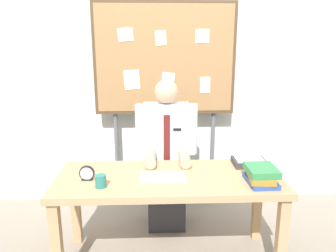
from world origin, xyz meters
The scene contains 9 objects.
back_wall centered at (0.00, 1.15, 1.35)m, with size 6.40×0.08×2.70m, color silver.
desk centered at (0.00, 0.00, 0.63)m, with size 1.69×0.69×0.73m.
person centered at (0.00, 0.52, 0.65)m, with size 0.55×0.56×1.39m.
bulletin_board centered at (0.00, 0.95, 1.51)m, with size 1.38×0.09×2.08m.
book_stack centered at (0.65, -0.16, 0.79)m, with size 0.21×0.28×0.12m.
open_notebook centered at (-0.05, -0.02, 0.73)m, with size 0.34×0.18×0.01m, color silver.
desk_clock centered at (-0.60, -0.05, 0.78)m, with size 0.11×0.04×0.11m.
coffee_mug centered at (-0.48, -0.17, 0.77)m, with size 0.08×0.08×0.09m, color #267266.
paper_tray centered at (0.67, 0.20, 0.75)m, with size 0.26×0.20×0.06m.
Camera 1 is at (-0.10, -2.33, 1.72)m, focal length 35.56 mm.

